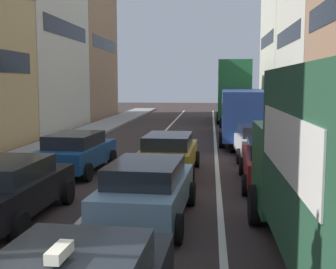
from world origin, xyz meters
TOP-DOWN VIEW (x-y plane):
  - sidewalk_left at (-6.70, 20.00)m, footprint 2.60×64.00m
  - lane_stripe_left at (-1.70, 20.00)m, footprint 0.16×60.00m
  - lane_stripe_right at (1.70, 20.00)m, footprint 0.16×60.00m
  - sedan_centre_lane_second at (-0.08, 7.62)m, footprint 2.25×4.39m
  - wagon_left_lane_second at (-3.44, 7.40)m, footprint 2.14×4.34m
  - hatchback_centre_lane_third at (-0.08, 13.10)m, footprint 2.17×4.35m
  - sedan_left_lane_third at (-3.53, 13.10)m, footprint 2.30×4.41m
  - sedan_right_lane_behind_truck at (3.45, 11.70)m, footprint 2.18×4.36m
  - wagon_right_lane_far at (3.47, 16.92)m, footprint 2.26×4.39m
  - bus_mid_queue_primary at (3.33, 23.00)m, footprint 2.97×10.55m
  - bus_far_queue_secondary at (3.47, 35.83)m, footprint 3.20×10.61m

SIDE VIEW (x-z plane):
  - lane_stripe_left at x=-1.70m, z-range 0.00..0.01m
  - lane_stripe_right at x=1.70m, z-range 0.00..0.01m
  - sidewalk_left at x=-6.70m, z-range 0.00..0.14m
  - sedan_centre_lane_second at x=-0.08m, z-range 0.05..1.54m
  - wagon_left_lane_second at x=-3.44m, z-range 0.05..1.54m
  - hatchback_centre_lane_third at x=-0.08m, z-range 0.05..1.54m
  - sedan_left_lane_third at x=-3.53m, z-range 0.05..1.54m
  - sedan_right_lane_behind_truck at x=3.45m, z-range 0.05..1.54m
  - wagon_right_lane_far at x=3.47m, z-range 0.05..1.54m
  - bus_mid_queue_primary at x=3.33m, z-range 0.31..3.21m
  - bus_far_queue_secondary at x=3.47m, z-range 0.30..5.36m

